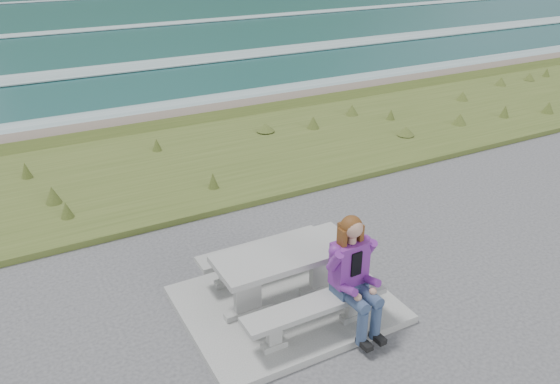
{
  "coord_description": "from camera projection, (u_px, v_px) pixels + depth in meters",
  "views": [
    {
      "loc": [
        -2.77,
        -4.99,
        4.45
      ],
      "look_at": [
        0.56,
        1.2,
        1.02
      ],
      "focal_mm": 35.0,
      "sensor_mm": 36.0,
      "label": 1
    }
  ],
  "objects": [
    {
      "name": "picnic_table",
      "position": [
        286.0,
        263.0,
        6.78
      ],
      "size": [
        1.8,
        0.75,
        0.75
      ],
      "color": "gray",
      "rests_on": "concrete_slab"
    },
    {
      "name": "shore_drop",
      "position": [
        130.0,
        129.0,
        13.34
      ],
      "size": [
        160.0,
        0.8,
        2.2
      ],
      "primitive_type": "cube",
      "color": "brown",
      "rests_on": "ground"
    },
    {
      "name": "bench_seaward",
      "position": [
        261.0,
        252.0,
        7.44
      ],
      "size": [
        1.8,
        0.35,
        0.45
      ],
      "color": "gray",
      "rests_on": "concrete_slab"
    },
    {
      "name": "grass_verge",
      "position": [
        167.0,
        171.0,
        11.04
      ],
      "size": [
        160.0,
        4.5,
        0.22
      ],
      "primitive_type": "cube",
      "color": "#455821",
      "rests_on": "ground"
    },
    {
      "name": "ocean",
      "position": [
        48.0,
        62.0,
        27.7
      ],
      "size": [
        1600.0,
        1600.0,
        0.09
      ],
      "color": "#1C5151",
      "rests_on": "ground"
    },
    {
      "name": "concrete_slab",
      "position": [
        286.0,
        304.0,
        7.06
      ],
      "size": [
        2.6,
        2.1,
        0.1
      ],
      "primitive_type": "cube",
      "color": "gray",
      "rests_on": "ground"
    },
    {
      "name": "bench_landward",
      "position": [
        315.0,
        309.0,
        6.33
      ],
      "size": [
        1.8,
        0.35,
        0.45
      ],
      "color": "gray",
      "rests_on": "concrete_slab"
    },
    {
      "name": "seated_woman",
      "position": [
        356.0,
        291.0,
        6.34
      ],
      "size": [
        0.44,
        0.74,
        1.45
      ],
      "rotation": [
        0.0,
        0.0,
        0.05
      ],
      "color": "navy",
      "rests_on": "concrete_slab"
    }
  ]
}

